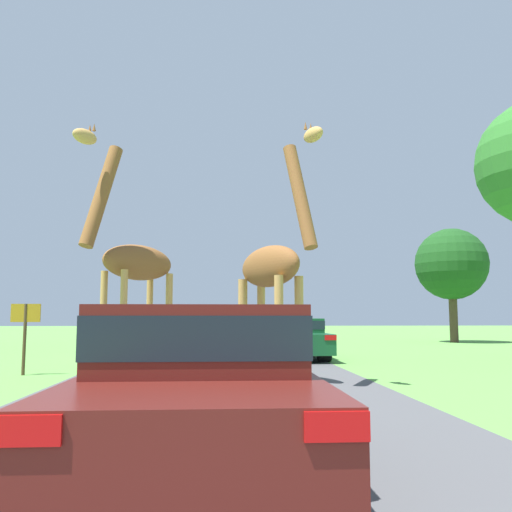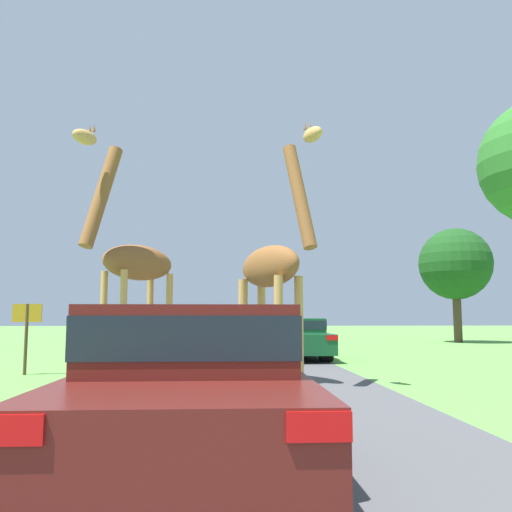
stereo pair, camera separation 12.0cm
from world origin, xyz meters
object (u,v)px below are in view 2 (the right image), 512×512
at_px(car_rear_follower, 149,336).
at_px(car_lead_maroon, 193,384).
at_px(sign_post, 27,325).
at_px(car_verge_right, 169,330).
at_px(tree_left_edge, 455,264).
at_px(giraffe_companion, 133,261).
at_px(car_queue_right, 265,333).
at_px(giraffe_near_road, 273,270).
at_px(car_queue_left, 185,330).
at_px(car_far_ahead, 295,337).

bearing_deg(car_rear_follower, car_lead_maroon, -80.48).
bearing_deg(sign_post, car_rear_follower, 68.40).
height_order(car_verge_right, tree_left_edge, tree_left_edge).
bearing_deg(car_rear_follower, tree_left_edge, 32.39).
distance_m(giraffe_companion, car_queue_right, 12.19).
relative_size(car_queue_right, tree_left_edge, 0.64).
relative_size(giraffe_near_road, car_verge_right, 1.33).
distance_m(car_verge_right, sign_post, 11.71).
xyz_separation_m(car_lead_maroon, car_rear_follower, (-2.35, 14.03, -0.08)).
bearing_deg(car_lead_maroon, car_queue_right, 83.75).
xyz_separation_m(car_verge_right, tree_left_edge, (15.03, 3.59, 3.42)).
distance_m(giraffe_near_road, car_queue_right, 11.50).
bearing_deg(car_verge_right, car_lead_maroon, -83.47).
relative_size(car_lead_maroon, car_verge_right, 1.08).
relative_size(car_queue_left, tree_left_edge, 0.65).
relative_size(car_queue_right, car_far_ahead, 0.84).
bearing_deg(car_queue_left, car_rear_follower, -92.24).
xyz_separation_m(car_queue_right, car_rear_follower, (-4.34, -4.12, 0.01)).
bearing_deg(car_verge_right, car_far_ahead, -53.91).
relative_size(car_verge_right, sign_post, 2.37).
height_order(car_queue_left, car_rear_follower, car_rear_follower).
relative_size(car_far_ahead, sign_post, 2.75).
height_order(car_queue_left, sign_post, sign_post).
xyz_separation_m(giraffe_near_road, car_queue_right, (0.66, 11.36, -1.72)).
distance_m(car_lead_maroon, car_queue_left, 25.29).
relative_size(car_rear_follower, sign_post, 2.46).
bearing_deg(car_lead_maroon, car_far_ahead, 78.79).
relative_size(giraffe_companion, car_far_ahead, 1.12).
height_order(giraffe_companion, car_rear_follower, giraffe_companion).
distance_m(giraffe_near_road, car_lead_maroon, 7.11).
height_order(giraffe_companion, tree_left_edge, tree_left_edge).
bearing_deg(car_far_ahead, giraffe_near_road, -101.38).
relative_size(giraffe_near_road, sign_post, 3.14).
relative_size(car_queue_right, car_rear_follower, 0.94).
relative_size(giraffe_companion, car_queue_right, 1.33).
bearing_deg(car_lead_maroon, giraffe_near_road, 78.95).
xyz_separation_m(giraffe_near_road, car_queue_left, (-3.24, 18.42, -1.75)).
distance_m(car_lead_maroon, car_verge_right, 20.15).
xyz_separation_m(car_far_ahead, car_verge_right, (-4.92, 6.75, 0.07)).
relative_size(giraffe_companion, tree_left_edge, 0.85).
bearing_deg(car_rear_follower, car_far_ahead, -8.73).
xyz_separation_m(tree_left_edge, sign_post, (-17.27, -15.07, -3.02)).
relative_size(car_queue_right, car_verge_right, 0.98).
bearing_deg(car_verge_right, giraffe_near_road, -74.69).
bearing_deg(sign_post, tree_left_edge, 41.12).
distance_m(giraffe_near_road, giraffe_companion, 3.04).
distance_m(car_lead_maroon, car_rear_follower, 14.23).
xyz_separation_m(giraffe_companion, car_queue_right, (3.70, 11.46, -1.88)).
distance_m(car_queue_left, sign_post, 16.89).
relative_size(car_queue_right, sign_post, 2.32).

